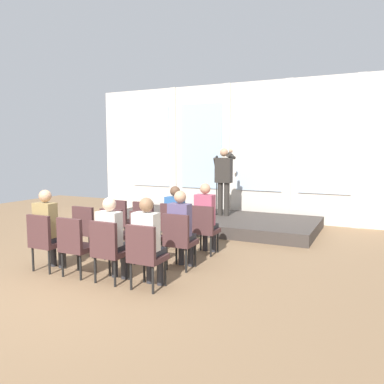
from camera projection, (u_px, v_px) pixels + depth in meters
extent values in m
plane|color=#846647|center=(63.00, 293.00, 5.26)|extent=(17.27, 17.27, 0.00)
cube|color=silver|center=(230.00, 152.00, 11.00)|extent=(8.77, 0.10, 3.85)
cube|color=silver|center=(151.00, 147.00, 12.07)|extent=(1.30, 0.04, 2.49)
cube|color=silver|center=(173.00, 151.00, 11.74)|extent=(0.20, 0.08, 3.85)
cube|color=silver|center=(202.00, 146.00, 11.31)|extent=(1.30, 0.04, 2.49)
cube|color=silver|center=(227.00, 152.00, 10.98)|extent=(0.20, 0.08, 3.85)
cube|color=silver|center=(259.00, 146.00, 10.55)|extent=(1.30, 0.04, 2.49)
cube|color=silver|center=(288.00, 152.00, 10.23)|extent=(0.20, 0.08, 3.85)
cube|color=silver|center=(326.00, 146.00, 9.79)|extent=(1.30, 0.04, 2.49)
cube|color=silver|center=(359.00, 152.00, 9.47)|extent=(0.20, 0.08, 3.85)
cube|color=#3F3833|center=(209.00, 221.00, 9.85)|extent=(5.37, 2.40, 0.27)
cylinder|color=#332D28|center=(220.00, 199.00, 9.93)|extent=(0.14, 0.14, 0.86)
cylinder|color=#332D28|center=(227.00, 199.00, 9.85)|extent=(0.14, 0.14, 0.86)
cube|color=#332D28|center=(224.00, 170.00, 9.81)|extent=(0.42, 0.22, 0.64)
cube|color=#B28C19|center=(225.00, 167.00, 9.90)|extent=(0.06, 0.01, 0.39)
sphere|color=tan|center=(224.00, 152.00, 9.77)|extent=(0.21, 0.21, 0.21)
cylinder|color=#332D28|center=(216.00, 166.00, 9.97)|extent=(0.09, 0.28, 0.45)
cylinder|color=#332D28|center=(231.00, 157.00, 9.82)|extent=(0.15, 0.36, 0.15)
cylinder|color=#332D28|center=(231.00, 155.00, 9.96)|extent=(0.11, 0.34, 0.15)
sphere|color=tan|center=(231.00, 151.00, 10.23)|extent=(0.10, 0.10, 0.10)
cylinder|color=black|center=(216.00, 213.00, 10.18)|extent=(0.28, 0.28, 0.03)
cylinder|color=black|center=(217.00, 186.00, 10.09)|extent=(0.02, 0.02, 1.45)
sphere|color=#262626|center=(217.00, 157.00, 10.01)|extent=(0.07, 0.07, 0.07)
cylinder|color=black|center=(135.00, 233.00, 8.17)|extent=(0.04, 0.04, 0.40)
cylinder|color=black|center=(121.00, 231.00, 8.32)|extent=(0.04, 0.04, 0.40)
cylinder|color=black|center=(125.00, 236.00, 7.86)|extent=(0.04, 0.04, 0.40)
cylinder|color=black|center=(111.00, 234.00, 8.02)|extent=(0.04, 0.04, 0.40)
cube|color=#4C2D2D|center=(123.00, 223.00, 8.07)|extent=(0.46, 0.44, 0.08)
cube|color=#4C2D2D|center=(117.00, 211.00, 7.87)|extent=(0.46, 0.06, 0.46)
cylinder|color=black|center=(160.00, 236.00, 7.89)|extent=(0.04, 0.04, 0.40)
cylinder|color=black|center=(146.00, 234.00, 8.05)|extent=(0.04, 0.04, 0.40)
cylinder|color=black|center=(152.00, 239.00, 7.59)|extent=(0.04, 0.04, 0.40)
cylinder|color=black|center=(137.00, 237.00, 7.74)|extent=(0.04, 0.04, 0.40)
cube|color=#4C2D2D|center=(148.00, 225.00, 7.79)|extent=(0.46, 0.44, 0.08)
cube|color=#4C2D2D|center=(143.00, 213.00, 7.59)|extent=(0.46, 0.06, 0.46)
cylinder|color=black|center=(188.00, 239.00, 7.61)|extent=(0.04, 0.04, 0.40)
cylinder|color=black|center=(172.00, 237.00, 7.77)|extent=(0.04, 0.04, 0.40)
cylinder|color=black|center=(180.00, 243.00, 7.31)|extent=(0.04, 0.04, 0.40)
cylinder|color=black|center=(164.00, 241.00, 7.46)|extent=(0.04, 0.04, 0.40)
cube|color=#4C2D2D|center=(176.00, 228.00, 7.51)|extent=(0.46, 0.44, 0.08)
cube|color=#4C2D2D|center=(171.00, 216.00, 7.31)|extent=(0.46, 0.06, 0.46)
cylinder|color=#2D2D33|center=(176.00, 237.00, 7.74)|extent=(0.10, 0.10, 0.44)
cylinder|color=#2D2D33|center=(184.00, 237.00, 7.66)|extent=(0.10, 0.10, 0.44)
cube|color=#2D2D33|center=(177.00, 224.00, 7.56)|extent=(0.34, 0.36, 0.12)
cube|color=#3366A5|center=(175.00, 210.00, 7.43)|extent=(0.36, 0.20, 0.50)
sphere|color=brown|center=(175.00, 191.00, 7.41)|extent=(0.20, 0.20, 0.20)
cylinder|color=black|center=(218.00, 242.00, 7.34)|extent=(0.04, 0.04, 0.40)
cylinder|color=black|center=(201.00, 240.00, 7.49)|extent=(0.04, 0.04, 0.40)
cylinder|color=black|center=(211.00, 246.00, 7.03)|extent=(0.04, 0.04, 0.40)
cylinder|color=black|center=(193.00, 244.00, 7.19)|extent=(0.04, 0.04, 0.40)
cube|color=#4C2D2D|center=(206.00, 231.00, 7.24)|extent=(0.46, 0.44, 0.08)
cube|color=#4C2D2D|center=(202.00, 218.00, 7.04)|extent=(0.46, 0.06, 0.46)
cylinder|color=#2D2D33|center=(205.00, 240.00, 7.46)|extent=(0.10, 0.10, 0.44)
cylinder|color=#2D2D33|center=(214.00, 241.00, 7.38)|extent=(0.10, 0.10, 0.44)
cube|color=#2D2D33|center=(207.00, 227.00, 7.28)|extent=(0.34, 0.36, 0.12)
cube|color=#B24C66|center=(205.00, 210.00, 7.15)|extent=(0.36, 0.20, 0.58)
sphere|color=tan|center=(205.00, 189.00, 7.12)|extent=(0.20, 0.20, 0.20)
cylinder|color=black|center=(104.00, 243.00, 7.26)|extent=(0.04, 0.04, 0.40)
cylinder|color=black|center=(89.00, 241.00, 7.41)|extent=(0.04, 0.04, 0.40)
cylinder|color=black|center=(92.00, 247.00, 6.95)|extent=(0.04, 0.04, 0.40)
cylinder|color=black|center=(77.00, 245.00, 7.11)|extent=(0.04, 0.04, 0.40)
cube|color=#4C2D2D|center=(90.00, 232.00, 7.15)|extent=(0.46, 0.44, 0.08)
cube|color=#4C2D2D|center=(83.00, 219.00, 6.95)|extent=(0.46, 0.06, 0.46)
cylinder|color=black|center=(132.00, 247.00, 6.98)|extent=(0.04, 0.04, 0.40)
cylinder|color=black|center=(116.00, 245.00, 7.13)|extent=(0.04, 0.04, 0.40)
cylinder|color=black|center=(121.00, 251.00, 6.67)|extent=(0.04, 0.04, 0.40)
cylinder|color=black|center=(105.00, 249.00, 6.83)|extent=(0.04, 0.04, 0.40)
cube|color=#4C2D2D|center=(118.00, 235.00, 6.88)|extent=(0.46, 0.44, 0.08)
cube|color=#4C2D2D|center=(111.00, 222.00, 6.68)|extent=(0.46, 0.06, 0.46)
cylinder|color=black|center=(162.00, 251.00, 6.70)|extent=(0.04, 0.04, 0.40)
cylinder|color=black|center=(145.00, 249.00, 6.86)|extent=(0.04, 0.04, 0.40)
cylinder|color=black|center=(152.00, 256.00, 6.40)|extent=(0.04, 0.04, 0.40)
cylinder|color=black|center=(134.00, 253.00, 6.55)|extent=(0.04, 0.04, 0.40)
cube|color=#4C2D2D|center=(148.00, 239.00, 6.60)|extent=(0.46, 0.44, 0.08)
cube|color=#4C2D2D|center=(142.00, 225.00, 6.40)|extent=(0.46, 0.06, 0.46)
cylinder|color=black|center=(195.00, 255.00, 6.43)|extent=(0.04, 0.04, 0.40)
cylinder|color=black|center=(176.00, 253.00, 6.58)|extent=(0.04, 0.04, 0.40)
cylinder|color=black|center=(186.00, 261.00, 6.12)|extent=(0.04, 0.04, 0.40)
cylinder|color=black|center=(167.00, 258.00, 6.28)|extent=(0.04, 0.04, 0.40)
cube|color=#4C2D2D|center=(181.00, 242.00, 6.33)|extent=(0.46, 0.44, 0.08)
cube|color=#4C2D2D|center=(176.00, 229.00, 6.13)|extent=(0.46, 0.06, 0.46)
cylinder|color=#2D2D33|center=(181.00, 252.00, 6.55)|extent=(0.10, 0.10, 0.44)
cylinder|color=#2D2D33|center=(191.00, 253.00, 6.47)|extent=(0.10, 0.10, 0.44)
cube|color=#2D2D33|center=(183.00, 238.00, 6.37)|extent=(0.34, 0.36, 0.12)
cube|color=#594C72|center=(180.00, 220.00, 6.24)|extent=(0.36, 0.20, 0.54)
sphere|color=tan|center=(180.00, 197.00, 6.21)|extent=(0.20, 0.20, 0.20)
cylinder|color=black|center=(65.00, 257.00, 6.34)|extent=(0.04, 0.04, 0.40)
cylinder|color=black|center=(49.00, 254.00, 6.50)|extent=(0.04, 0.04, 0.40)
cylinder|color=black|center=(49.00, 262.00, 6.04)|extent=(0.04, 0.04, 0.40)
cylinder|color=black|center=(33.00, 259.00, 6.19)|extent=(0.04, 0.04, 0.40)
cube|color=#4C2D2D|center=(49.00, 244.00, 6.24)|extent=(0.46, 0.44, 0.08)
cube|color=#4C2D2D|center=(39.00, 230.00, 6.04)|extent=(0.46, 0.06, 0.46)
cylinder|color=#2D2D33|center=(53.00, 253.00, 6.47)|extent=(0.10, 0.10, 0.44)
cylinder|color=#2D2D33|center=(61.00, 255.00, 6.39)|extent=(0.10, 0.10, 0.44)
cube|color=#2D2D33|center=(51.00, 239.00, 6.29)|extent=(0.34, 0.36, 0.12)
cube|color=#997F4C|center=(45.00, 220.00, 6.15)|extent=(0.36, 0.20, 0.56)
sphere|color=tan|center=(45.00, 196.00, 6.13)|extent=(0.20, 0.20, 0.20)
cylinder|color=black|center=(95.00, 262.00, 6.07)|extent=(0.04, 0.04, 0.40)
cylinder|color=black|center=(78.00, 259.00, 6.22)|extent=(0.04, 0.04, 0.40)
cylinder|color=black|center=(81.00, 267.00, 5.76)|extent=(0.04, 0.04, 0.40)
cylinder|color=black|center=(63.00, 264.00, 5.92)|extent=(0.04, 0.04, 0.40)
cube|color=#4C2D2D|center=(79.00, 248.00, 5.97)|extent=(0.46, 0.44, 0.08)
cube|color=#4C2D2D|center=(69.00, 233.00, 5.77)|extent=(0.46, 0.06, 0.46)
cylinder|color=black|center=(129.00, 267.00, 5.79)|extent=(0.04, 0.04, 0.40)
cylinder|color=black|center=(110.00, 264.00, 5.95)|extent=(0.04, 0.04, 0.40)
cylinder|color=black|center=(115.00, 273.00, 5.49)|extent=(0.04, 0.04, 0.40)
cylinder|color=black|center=(95.00, 270.00, 5.64)|extent=(0.04, 0.04, 0.40)
cube|color=#4C2D2D|center=(112.00, 253.00, 5.69)|extent=(0.46, 0.44, 0.08)
cube|color=#4C2D2D|center=(103.00, 238.00, 5.49)|extent=(0.46, 0.06, 0.46)
cylinder|color=#2D2D33|center=(115.00, 263.00, 5.91)|extent=(0.10, 0.10, 0.44)
cylinder|color=#2D2D33|center=(124.00, 265.00, 5.84)|extent=(0.10, 0.10, 0.44)
cube|color=#2D2D33|center=(114.00, 248.00, 5.74)|extent=(0.34, 0.36, 0.12)
cube|color=silver|center=(109.00, 229.00, 5.60)|extent=(0.36, 0.20, 0.51)
sphere|color=beige|center=(109.00, 204.00, 5.58)|extent=(0.20, 0.20, 0.20)
cylinder|color=black|center=(165.00, 273.00, 5.51)|extent=(0.04, 0.04, 0.40)
cylinder|color=black|center=(144.00, 269.00, 5.67)|extent=(0.04, 0.04, 0.40)
cylinder|color=black|center=(153.00, 280.00, 5.21)|extent=(0.04, 0.04, 0.40)
cylinder|color=black|center=(131.00, 276.00, 5.37)|extent=(0.04, 0.04, 0.40)
cube|color=#4C2D2D|center=(148.00, 258.00, 5.41)|extent=(0.46, 0.44, 0.08)
cube|color=#4C2D2D|center=(140.00, 242.00, 5.21)|extent=(0.46, 0.06, 0.46)
cylinder|color=#2D2D33|center=(150.00, 269.00, 5.64)|extent=(0.10, 0.10, 0.44)
cylinder|color=#2D2D33|center=(160.00, 270.00, 5.56)|extent=(0.10, 0.10, 0.44)
cube|color=#2D2D33|center=(150.00, 253.00, 5.46)|extent=(0.34, 0.36, 0.12)
cube|color=silver|center=(146.00, 232.00, 5.33)|extent=(0.36, 0.20, 0.54)
sphere|color=#8C6647|center=(146.00, 205.00, 5.30)|extent=(0.20, 0.20, 0.20)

